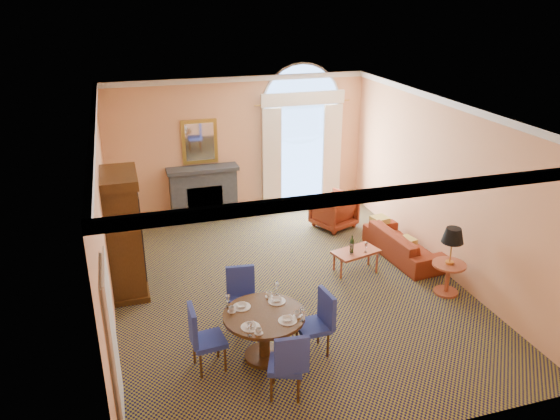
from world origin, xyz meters
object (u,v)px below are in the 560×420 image
object	(u,v)px
sofa	(403,244)
side_table	(451,253)
armoire	(124,236)
coffee_table	(356,252)
dining_table	(264,325)
armchair	(334,211)

from	to	relation	value
sofa	side_table	bearing A→B (deg)	176.83
armoire	coffee_table	xyz separation A→B (m)	(4.10, -0.56, -0.64)
sofa	dining_table	bearing A→B (deg)	118.27
dining_table	sofa	bearing A→B (deg)	33.37
armoire	sofa	size ratio (longest dim) A/B	1.14
armoire	dining_table	size ratio (longest dim) A/B	1.86
coffee_table	side_table	bearing A→B (deg)	-58.67
coffee_table	sofa	bearing A→B (deg)	-0.17
dining_table	side_table	world-z (taller)	side_table
sofa	coffee_table	distance (m)	1.21
coffee_table	side_table	size ratio (longest dim) A/B	0.77
sofa	side_table	size ratio (longest dim) A/B	1.56
armoire	side_table	bearing A→B (deg)	-18.09
coffee_table	side_table	world-z (taller)	side_table
side_table	dining_table	bearing A→B (deg)	-166.97
dining_table	coffee_table	bearing A→B (deg)	40.73
armoire	armchair	xyz separation A→B (m)	(4.51, 1.54, -0.67)
armchair	sofa	bearing A→B (deg)	89.38
dining_table	sofa	size ratio (longest dim) A/B	0.61
sofa	coffee_table	xyz separation A→B (m)	(-1.17, -0.30, 0.13)
armoire	sofa	distance (m)	5.33
armoire	sofa	bearing A→B (deg)	-2.81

